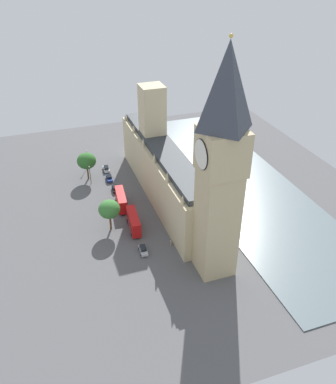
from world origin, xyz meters
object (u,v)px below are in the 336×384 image
car_black_opposite_hall (115,189)px  double_decker_bus_near_tower (121,200)px  car_silver_midblock (143,250)px  street_lamp_slot_10 (90,171)px  double_decker_bus_kerbside (134,221)px  plane_tree_leading (87,161)px  car_white_by_river_gate (106,169)px  car_blue_under_trees (109,178)px  parliament_building (162,168)px  pedestrian_trailing (171,243)px  street_lamp_corner (87,155)px  plane_tree_far_end (109,209)px  clock_tower (221,166)px

car_black_opposite_hall → double_decker_bus_near_tower: (0.32, 9.75, 1.75)m
car_silver_midblock → street_lamp_slot_10: (6.84, -40.35, 3.73)m
double_decker_bus_near_tower → double_decker_bus_kerbside: (-0.73, 12.15, 0.00)m
double_decker_bus_kerbside → plane_tree_leading: size_ratio=1.11×
street_lamp_slot_10 → car_white_by_river_gate: bearing=-133.2°
car_blue_under_trees → double_decker_bus_kerbside: size_ratio=0.45×
car_white_by_river_gate → plane_tree_leading: size_ratio=0.49×
parliament_building → pedestrian_trailing: (6.19, 25.53, -8.85)m
car_blue_under_trees → double_decker_bus_kerbside: double_decker_bus_kerbside is taller
street_lamp_corner → street_lamp_slot_10: size_ratio=1.01×
double_decker_bus_near_tower → street_lamp_slot_10: 18.61m
parliament_building → plane_tree_leading: size_ratio=6.57×
double_decker_bus_near_tower → plane_tree_leading: 22.31m
street_lamp_corner → pedestrian_trailing: bearing=104.7°
car_blue_under_trees → plane_tree_far_end: 28.75m
parliament_building → car_silver_midblock: (13.98, 25.92, -8.73)m
plane_tree_far_end → pedestrian_trailing: bearing=137.6°
car_white_by_river_gate → car_silver_midblock: bearing=-86.5°
plane_tree_leading → double_decker_bus_kerbside: bearing=102.7°
car_blue_under_trees → car_black_opposite_hall: bearing=96.4°
clock_tower → double_decker_bus_near_tower: clock_tower is taller
car_white_by_river_gate → double_decker_bus_kerbside: bearing=-85.9°
car_white_by_river_gate → street_lamp_corner: bearing=141.8°
clock_tower → double_decker_bus_near_tower: (15.31, -34.29, -26.13)m
double_decker_bus_kerbside → street_lamp_slot_10: bearing=-71.8°
clock_tower → car_silver_midblock: 33.57m
plane_tree_leading → car_blue_under_trees: bearing=153.2°
plane_tree_leading → plane_tree_far_end: plane_tree_leading is taller
plane_tree_leading → pedestrian_trailing: bearing=109.0°
double_decker_bus_kerbside → street_lamp_slot_10: size_ratio=1.60×
parliament_building → car_silver_midblock: size_ratio=14.44×
plane_tree_leading → plane_tree_far_end: size_ratio=1.03×
plane_tree_far_end → street_lamp_corner: size_ratio=1.39×
car_black_opposite_hall → double_decker_bus_near_tower: size_ratio=0.40×
plane_tree_far_end → street_lamp_corner: bearing=-90.0°
pedestrian_trailing → street_lamp_corner: bearing=63.7°
car_blue_under_trees → street_lamp_slot_10: 7.35m
plane_tree_far_end → car_white_by_river_gate: bearing=-99.4°
car_white_by_river_gate → double_decker_bus_near_tower: bearing=-87.3°
clock_tower → double_decker_bus_near_tower: 45.75m
street_lamp_corner → car_white_by_river_gate: bearing=138.5°
car_blue_under_trees → car_black_opposite_hall: same height
clock_tower → pedestrian_trailing: bearing=-58.6°
car_silver_midblock → car_blue_under_trees: bearing=-85.3°
car_silver_midblock → car_black_opposite_hall: bearing=-85.9°
clock_tower → street_lamp_corner: 71.32m
parliament_building → car_silver_midblock: bearing=61.7°
double_decker_bus_kerbside → plane_tree_leading: (7.46, -32.99, 4.24)m
double_decker_bus_near_tower → street_lamp_slot_10: size_ratio=1.61×
car_white_by_river_gate → pedestrian_trailing: size_ratio=2.75×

